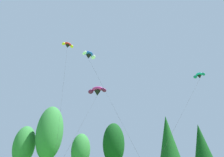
{
  "coord_description": "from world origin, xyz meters",
  "views": [
    {
      "loc": [
        0.88,
        3.81,
        1.88
      ],
      "look_at": [
        -0.56,
        23.68,
        11.41
      ],
      "focal_mm": 30.23,
      "sensor_mm": 36.0,
      "label": 1
    }
  ],
  "objects_px": {
    "parafoil_kite_high_red_yellow": "(68,45)",
    "parafoil_kite_mid_teal": "(199,76)",
    "parafoil_kite_low_blue_white": "(89,55)",
    "parafoil_kite_far_magenta": "(97,91)"
  },
  "relations": [
    {
      "from": "parafoil_kite_high_red_yellow",
      "to": "parafoil_kite_mid_teal",
      "type": "distance_m",
      "value": 26.81
    },
    {
      "from": "parafoil_kite_far_magenta",
      "to": "parafoil_kite_low_blue_white",
      "type": "relative_size",
      "value": 0.64
    },
    {
      "from": "parafoil_kite_high_red_yellow",
      "to": "parafoil_kite_far_magenta",
      "type": "height_order",
      "value": "parafoil_kite_high_red_yellow"
    },
    {
      "from": "parafoil_kite_far_magenta",
      "to": "parafoil_kite_low_blue_white",
      "type": "height_order",
      "value": "parafoil_kite_low_blue_white"
    },
    {
      "from": "parafoil_kite_high_red_yellow",
      "to": "parafoil_kite_mid_teal",
      "type": "bearing_deg",
      "value": 4.74
    },
    {
      "from": "parafoil_kite_low_blue_white",
      "to": "parafoil_kite_far_magenta",
      "type": "bearing_deg",
      "value": -18.18
    },
    {
      "from": "parafoil_kite_mid_teal",
      "to": "parafoil_kite_far_magenta",
      "type": "distance_m",
      "value": 19.8
    },
    {
      "from": "parafoil_kite_mid_teal",
      "to": "parafoil_kite_low_blue_white",
      "type": "bearing_deg",
      "value": 178.49
    },
    {
      "from": "parafoil_kite_high_red_yellow",
      "to": "parafoil_kite_low_blue_white",
      "type": "height_order",
      "value": "parafoil_kite_high_red_yellow"
    },
    {
      "from": "parafoil_kite_mid_teal",
      "to": "parafoil_kite_low_blue_white",
      "type": "xyz_separation_m",
      "value": [
        -21.86,
        0.58,
        6.03
      ]
    }
  ]
}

